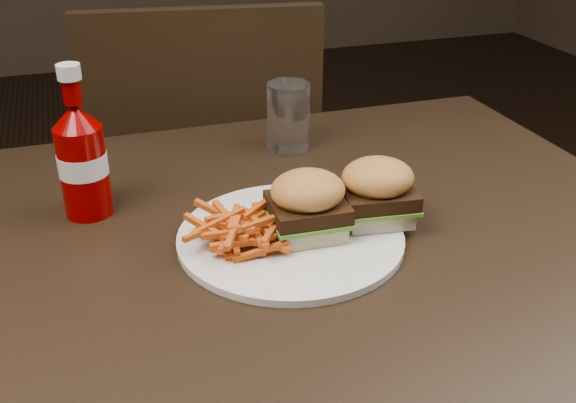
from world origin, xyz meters
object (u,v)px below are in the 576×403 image
object	(u,v)px
ketchup_bottle	(84,172)
tumbler	(288,116)
dining_table	(218,257)
plate	(291,237)
chair_far	(206,206)

from	to	relation	value
ketchup_bottle	tumbler	bearing A→B (deg)	21.59
dining_table	tumbler	bearing A→B (deg)	55.57
plate	chair_far	bearing A→B (deg)	87.74
ketchup_bottle	chair_far	bearing A→B (deg)	65.41
dining_table	plate	size ratio (longest dim) A/B	4.26
chair_far	plate	distance (m)	0.79
dining_table	tumbler	distance (m)	0.32
ketchup_bottle	tumbler	world-z (taller)	ketchup_bottle
dining_table	ketchup_bottle	distance (m)	0.21
ketchup_bottle	tumbler	xyz separation A→B (m)	(0.32, 0.13, -0.01)
chair_far	plate	world-z (taller)	plate
chair_far	plate	bearing A→B (deg)	96.18
dining_table	plate	bearing A→B (deg)	-13.84
ketchup_bottle	tumbler	distance (m)	0.35
dining_table	chair_far	xyz separation A→B (m)	(0.12, 0.70, -0.30)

